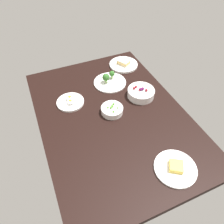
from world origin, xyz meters
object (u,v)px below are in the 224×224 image
(plate_broccoli, at_px, (109,81))
(bowl_berries, at_px, (141,93))
(plate_eggs, at_px, (70,102))
(plate_cheese, at_px, (175,168))
(plate_sandwich, at_px, (124,64))
(bowl_peas, at_px, (112,110))

(plate_broccoli, bearing_deg, bowl_berries, -147.04)
(plate_eggs, relative_size, plate_cheese, 0.83)
(plate_cheese, height_order, plate_sandwich, plate_sandwich)
(plate_sandwich, height_order, plate_broccoli, plate_broccoli)
(plate_sandwich, bearing_deg, bowl_peas, 146.62)
(plate_broccoli, height_order, bowl_berries, plate_broccoli)
(plate_cheese, xyz_separation_m, plate_broccoli, (0.76, 0.03, 0.01))
(plate_sandwich, bearing_deg, plate_cheese, 170.57)
(plate_eggs, relative_size, plate_sandwich, 0.80)
(plate_broccoli, distance_m, bowl_berries, 0.25)
(plate_eggs, bearing_deg, plate_cheese, -152.41)
(plate_cheese, height_order, bowl_berries, bowl_berries)
(plate_sandwich, distance_m, plate_broccoli, 0.24)
(plate_broccoli, relative_size, bowl_berries, 1.28)
(plate_cheese, relative_size, bowl_berries, 1.18)
(plate_cheese, bearing_deg, bowl_peas, 15.51)
(bowl_peas, bearing_deg, plate_sandwich, -33.38)
(bowl_berries, bearing_deg, bowl_peas, 105.26)
(plate_eggs, xyz_separation_m, bowl_berries, (-0.12, -0.45, 0.02))
(bowl_peas, height_order, plate_sandwich, bowl_peas)
(plate_cheese, xyz_separation_m, plate_sandwich, (0.91, -0.15, 0.00))
(plate_sandwich, xyz_separation_m, bowl_berries, (-0.37, 0.05, 0.02))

